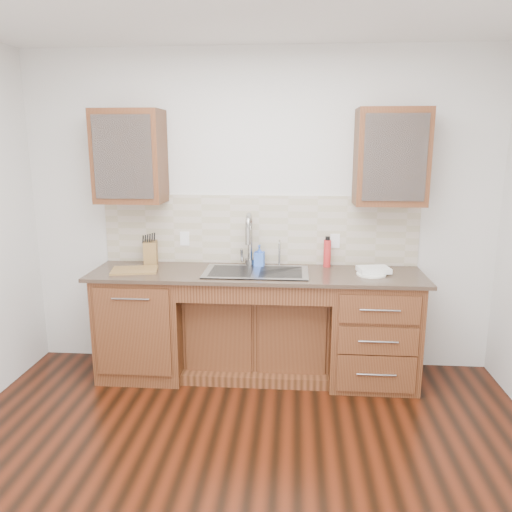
# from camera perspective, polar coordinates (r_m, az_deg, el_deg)

# --- Properties ---
(ground) EXTENTS (4.00, 3.50, 0.10)m
(ground) POSITION_cam_1_polar(r_m,az_deg,el_deg) (3.19, -2.20, -25.65)
(ground) COLOR #3E1508
(wall_back) EXTENTS (4.00, 0.10, 2.70)m
(wall_back) POSITION_cam_1_polar(r_m,az_deg,el_deg) (4.33, 0.42, 5.04)
(wall_back) COLOR silver
(wall_back) RESTS_ON ground
(wall_front) EXTENTS (4.00, 0.10, 2.70)m
(wall_front) POSITION_cam_1_polar(r_m,az_deg,el_deg) (0.95, -17.23, -25.79)
(wall_front) COLOR silver
(wall_front) RESTS_ON ground
(base_cabinet_left) EXTENTS (0.70, 0.62, 0.88)m
(base_cabinet_left) POSITION_cam_1_polar(r_m,az_deg,el_deg) (4.38, -12.55, -7.47)
(base_cabinet_left) COLOR #593014
(base_cabinet_left) RESTS_ON ground
(base_cabinet_center) EXTENTS (1.20, 0.44, 0.70)m
(base_cabinet_center) POSITION_cam_1_polar(r_m,az_deg,el_deg) (4.32, 0.14, -8.70)
(base_cabinet_center) COLOR #593014
(base_cabinet_center) RESTS_ON ground
(base_cabinet_right) EXTENTS (0.70, 0.62, 0.88)m
(base_cabinet_right) POSITION_cam_1_polar(r_m,az_deg,el_deg) (4.24, 13.07, -8.16)
(base_cabinet_right) COLOR #593014
(base_cabinet_right) RESTS_ON ground
(countertop) EXTENTS (2.70, 0.65, 0.03)m
(countertop) POSITION_cam_1_polar(r_m,az_deg,el_deg) (4.05, 0.03, -2.06)
(countertop) COLOR #84705B
(countertop) RESTS_ON base_cabinet_left
(backsplash) EXTENTS (2.70, 0.02, 0.59)m
(backsplash) POSITION_cam_1_polar(r_m,az_deg,el_deg) (4.29, 0.36, 3.02)
(backsplash) COLOR beige
(backsplash) RESTS_ON wall_back
(sink) EXTENTS (0.84, 0.46, 0.19)m
(sink) POSITION_cam_1_polar(r_m,az_deg,el_deg) (4.06, 0.01, -3.07)
(sink) COLOR #9E9EA5
(sink) RESTS_ON countertop
(faucet) EXTENTS (0.04, 0.04, 0.40)m
(faucet) POSITION_cam_1_polar(r_m,az_deg,el_deg) (4.22, -0.69, 1.53)
(faucet) COLOR #999993
(faucet) RESTS_ON countertop
(filter_tap) EXTENTS (0.02, 0.02, 0.24)m
(filter_tap) POSITION_cam_1_polar(r_m,az_deg,el_deg) (4.23, 2.70, 0.44)
(filter_tap) COLOR #999993
(filter_tap) RESTS_ON countertop
(upper_cabinet_left) EXTENTS (0.55, 0.34, 0.75)m
(upper_cabinet_left) POSITION_cam_1_polar(r_m,az_deg,el_deg) (4.28, -14.21, 10.95)
(upper_cabinet_left) COLOR #593014
(upper_cabinet_left) RESTS_ON wall_back
(upper_cabinet_right) EXTENTS (0.55, 0.34, 0.75)m
(upper_cabinet_right) POSITION_cam_1_polar(r_m,az_deg,el_deg) (4.13, 15.16, 10.85)
(upper_cabinet_right) COLOR #593014
(upper_cabinet_right) RESTS_ON wall_back
(outlet_left) EXTENTS (0.08, 0.01, 0.12)m
(outlet_left) POSITION_cam_1_polar(r_m,az_deg,el_deg) (4.39, -8.15, 1.98)
(outlet_left) COLOR white
(outlet_left) RESTS_ON backsplash
(outlet_right) EXTENTS (0.08, 0.01, 0.12)m
(outlet_right) POSITION_cam_1_polar(r_m,az_deg,el_deg) (4.30, 9.02, 1.72)
(outlet_right) COLOR white
(outlet_right) RESTS_ON backsplash
(soap_bottle) EXTENTS (0.09, 0.09, 0.19)m
(soap_bottle) POSITION_cam_1_polar(r_m,az_deg,el_deg) (4.21, 0.38, 0.00)
(soap_bottle) COLOR blue
(soap_bottle) RESTS_ON countertop
(water_bottle) EXTENTS (0.07, 0.07, 0.23)m
(water_bottle) POSITION_cam_1_polar(r_m,az_deg,el_deg) (4.25, 8.14, 0.29)
(water_bottle) COLOR red
(water_bottle) RESTS_ON countertop
(plate) EXTENTS (0.26, 0.26, 0.01)m
(plate) POSITION_cam_1_polar(r_m,az_deg,el_deg) (4.07, 13.04, -2.04)
(plate) COLOR white
(plate) RESTS_ON countertop
(dish_towel) EXTENTS (0.27, 0.22, 0.04)m
(dish_towel) POSITION_cam_1_polar(r_m,az_deg,el_deg) (4.10, 13.30, -1.52)
(dish_towel) COLOR white
(dish_towel) RESTS_ON plate
(knife_block) EXTENTS (0.14, 0.19, 0.20)m
(knife_block) POSITION_cam_1_polar(r_m,az_deg,el_deg) (4.42, -11.93, 0.42)
(knife_block) COLOR olive
(knife_block) RESTS_ON countertop
(cutting_board) EXTENTS (0.41, 0.32, 0.02)m
(cutting_board) POSITION_cam_1_polar(r_m,az_deg,el_deg) (4.20, -13.71, -1.58)
(cutting_board) COLOR brown
(cutting_board) RESTS_ON countertop
(cup_left_a) EXTENTS (0.16, 0.16, 0.11)m
(cup_left_a) POSITION_cam_1_polar(r_m,az_deg,el_deg) (4.30, -14.73, 10.29)
(cup_left_a) COLOR white
(cup_left_a) RESTS_ON upper_cabinet_left
(cup_left_b) EXTENTS (0.14, 0.14, 0.10)m
(cup_left_b) POSITION_cam_1_polar(r_m,az_deg,el_deg) (4.26, -13.12, 10.32)
(cup_left_b) COLOR silver
(cup_left_b) RESTS_ON upper_cabinet_left
(cup_right_a) EXTENTS (0.15, 0.15, 0.09)m
(cup_right_a) POSITION_cam_1_polar(r_m,az_deg,el_deg) (4.11, 13.36, 10.20)
(cup_right_a) COLOR silver
(cup_right_a) RESTS_ON upper_cabinet_right
(cup_right_b) EXTENTS (0.12, 0.12, 0.09)m
(cup_right_b) POSITION_cam_1_polar(r_m,az_deg,el_deg) (4.15, 16.48, 10.02)
(cup_right_b) COLOR white
(cup_right_b) RESTS_ON upper_cabinet_right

